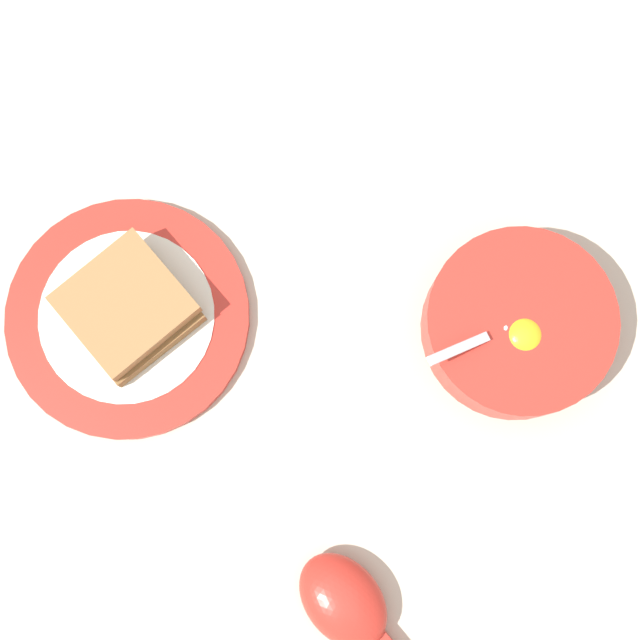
{
  "coord_description": "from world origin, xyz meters",
  "views": [
    {
      "loc": [
        -0.02,
        -0.02,
        0.68
      ],
      "look_at": [
        0.09,
        0.01,
        0.02
      ],
      "focal_mm": 50.0,
      "sensor_mm": 36.0,
      "label": 1
    }
  ],
  "objects": [
    {
      "name": "soup_spoon",
      "position": [
        -0.11,
        -0.07,
        0.02
      ],
      "size": [
        0.11,
        0.14,
        0.03
      ],
      "color": "red",
      "rests_on": "ground_plane"
    },
    {
      "name": "egg_bowl",
      "position": [
        0.13,
        -0.14,
        0.02
      ],
      "size": [
        0.14,
        0.14,
        0.07
      ],
      "color": "red",
      "rests_on": "ground_plane"
    },
    {
      "name": "ground_plane",
      "position": [
        0.0,
        0.0,
        0.0
      ],
      "size": [
        3.0,
        3.0,
        0.0
      ],
      "primitive_type": "plane",
      "color": "beige"
    },
    {
      "name": "toast_sandwich",
      "position": [
        0.06,
        0.15,
        0.03
      ],
      "size": [
        0.11,
        0.11,
        0.03
      ],
      "color": "brown",
      "rests_on": "toast_plate"
    },
    {
      "name": "toast_plate",
      "position": [
        0.06,
        0.15,
        0.01
      ],
      "size": [
        0.19,
        0.19,
        0.01
      ],
      "color": "red",
      "rests_on": "ground_plane"
    }
  ]
}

